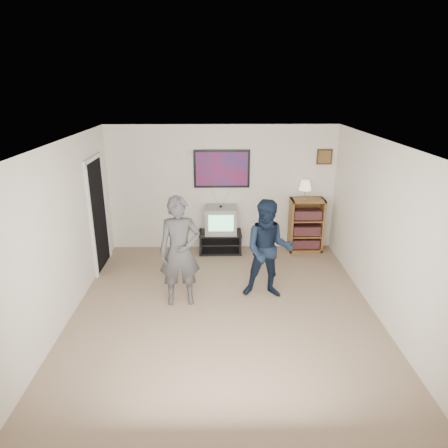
{
  "coord_description": "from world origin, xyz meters",
  "views": [
    {
      "loc": [
        -0.09,
        -5.23,
        3.24
      ],
      "look_at": [
        0.01,
        0.66,
        1.15
      ],
      "focal_mm": 32.0,
      "sensor_mm": 36.0,
      "label": 1
    }
  ],
  "objects_px": {
    "media_stand": "(220,242)",
    "person_tall": "(180,252)",
    "crt_television": "(221,220)",
    "person_short": "(268,250)",
    "bookshelf": "(306,225)"
  },
  "relations": [
    {
      "from": "media_stand",
      "to": "person_tall",
      "type": "height_order",
      "value": "person_tall"
    },
    {
      "from": "media_stand",
      "to": "crt_television",
      "type": "bearing_deg",
      "value": -0.59
    },
    {
      "from": "media_stand",
      "to": "crt_television",
      "type": "distance_m",
      "value": 0.47
    },
    {
      "from": "media_stand",
      "to": "person_short",
      "type": "height_order",
      "value": "person_short"
    },
    {
      "from": "person_tall",
      "to": "person_short",
      "type": "relative_size",
      "value": 1.07
    },
    {
      "from": "crt_television",
      "to": "person_tall",
      "type": "height_order",
      "value": "person_tall"
    },
    {
      "from": "media_stand",
      "to": "bookshelf",
      "type": "xyz_separation_m",
      "value": [
        1.72,
        0.05,
        0.33
      ]
    },
    {
      "from": "media_stand",
      "to": "person_tall",
      "type": "xyz_separation_m",
      "value": [
        -0.62,
        -1.96,
        0.64
      ]
    },
    {
      "from": "bookshelf",
      "to": "person_tall",
      "type": "distance_m",
      "value": 3.1
    },
    {
      "from": "crt_television",
      "to": "person_short",
      "type": "distance_m",
      "value": 1.92
    },
    {
      "from": "media_stand",
      "to": "crt_television",
      "type": "height_order",
      "value": "crt_television"
    },
    {
      "from": "person_short",
      "to": "media_stand",
      "type": "bearing_deg",
      "value": 117.39
    },
    {
      "from": "bookshelf",
      "to": "person_short",
      "type": "relative_size",
      "value": 0.68
    },
    {
      "from": "bookshelf",
      "to": "person_short",
      "type": "height_order",
      "value": "person_short"
    },
    {
      "from": "bookshelf",
      "to": "person_tall",
      "type": "xyz_separation_m",
      "value": [
        -2.35,
        -2.01,
        0.31
      ]
    }
  ]
}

